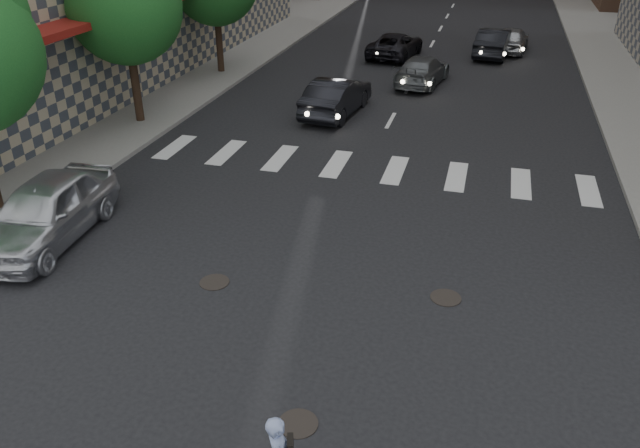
# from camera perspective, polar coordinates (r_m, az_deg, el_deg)

# --- Properties ---
(ground) EXTENTS (160.00, 160.00, 0.00)m
(ground) POSITION_cam_1_polar(r_m,az_deg,el_deg) (13.35, -3.79, -9.35)
(ground) COLOR black
(ground) RESTS_ON ground
(sidewalk_left) EXTENTS (13.00, 80.00, 0.15)m
(sidewalk_left) POSITION_cam_1_polar(r_m,az_deg,el_deg) (35.95, -15.89, 14.10)
(sidewalk_left) COLOR gray
(sidewalk_left) RESTS_ON ground
(tree_b) EXTENTS (4.20, 4.20, 6.60)m
(tree_b) POSITION_cam_1_polar(r_m,az_deg,el_deg) (25.08, -17.24, 18.97)
(tree_b) COLOR #382619
(tree_b) RESTS_ON sidewalk_left
(manhole_a) EXTENTS (0.70, 0.70, 0.02)m
(manhole_a) POSITION_cam_1_polar(r_m,az_deg,el_deg) (11.27, -2.01, -17.77)
(manhole_a) COLOR black
(manhole_a) RESTS_ON ground
(manhole_b) EXTENTS (0.70, 0.70, 0.02)m
(manhole_b) POSITION_cam_1_polar(r_m,az_deg,el_deg) (14.90, -9.62, -5.26)
(manhole_b) COLOR black
(manhole_b) RESTS_ON ground
(manhole_c) EXTENTS (0.70, 0.70, 0.02)m
(manhole_c) POSITION_cam_1_polar(r_m,az_deg,el_deg) (14.45, 11.42, -6.62)
(manhole_c) COLOR black
(manhole_c) RESTS_ON ground
(silver_sedan) EXTENTS (2.32, 5.01, 1.66)m
(silver_sedan) POSITION_cam_1_polar(r_m,az_deg,el_deg) (17.59, -23.77, 1.12)
(silver_sedan) COLOR silver
(silver_sedan) RESTS_ON ground
(traffic_car_a) EXTENTS (2.08, 4.73, 1.51)m
(traffic_car_a) POSITION_cam_1_polar(r_m,az_deg,el_deg) (25.95, 1.51, 11.58)
(traffic_car_a) COLOR black
(traffic_car_a) RESTS_ON ground
(traffic_car_b) EXTENTS (2.46, 4.77, 1.32)m
(traffic_car_b) POSITION_cam_1_polar(r_m,az_deg,el_deg) (30.78, 9.33, 13.69)
(traffic_car_b) COLOR #595D61
(traffic_car_b) RESTS_ON ground
(traffic_car_c) EXTENTS (2.81, 5.00, 1.32)m
(traffic_car_c) POSITION_cam_1_polar(r_m,az_deg,el_deg) (36.09, 6.91, 15.93)
(traffic_car_c) COLOR black
(traffic_car_c) RESTS_ON ground
(traffic_car_d) EXTENTS (2.14, 4.36, 1.43)m
(traffic_car_d) POSITION_cam_1_polar(r_m,az_deg,el_deg) (38.69, 17.12, 15.85)
(traffic_car_d) COLOR #9FA1A6
(traffic_car_d) RESTS_ON ground
(traffic_car_e) EXTENTS (2.15, 4.81, 1.53)m
(traffic_car_e) POSITION_cam_1_polar(r_m,az_deg,el_deg) (37.27, 15.63, 15.70)
(traffic_car_e) COLOR black
(traffic_car_e) RESTS_ON ground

